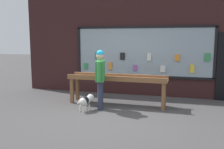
% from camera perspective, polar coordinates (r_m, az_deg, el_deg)
% --- Properties ---
extents(ground_plane, '(40.00, 40.00, 0.00)m').
position_cam_1_polar(ground_plane, '(6.54, -0.87, -8.84)').
color(ground_plane, '#474444').
extents(shopfront_facade, '(7.55, 0.29, 3.48)m').
position_cam_1_polar(shopfront_facade, '(8.56, 4.19, 6.87)').
color(shopfront_facade, '#331919').
rests_on(shopfront_facade, ground_plane).
extents(display_table_main, '(2.89, 0.59, 0.88)m').
position_cam_1_polar(display_table_main, '(7.22, 1.16, -1.43)').
color(display_table_main, brown).
rests_on(display_table_main, ground_plane).
extents(person_browsing, '(0.31, 0.63, 1.62)m').
position_cam_1_polar(person_browsing, '(6.73, -2.71, -0.17)').
color(person_browsing, '#2D334C').
rests_on(person_browsing, ground_plane).
extents(small_dog, '(0.36, 0.59, 0.42)m').
position_cam_1_polar(small_dog, '(6.73, -6.01, -5.95)').
color(small_dog, white).
rests_on(small_dog, ground_plane).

